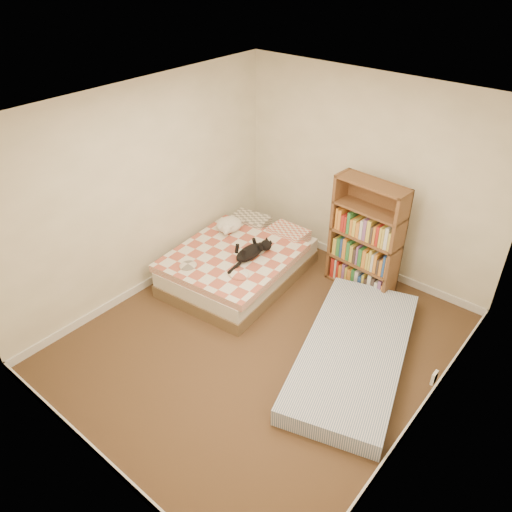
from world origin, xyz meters
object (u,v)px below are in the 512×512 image
Objects in this scene: black_cat at (252,251)px; white_dog at (229,225)px; floor_mattress at (354,353)px; bookshelf at (365,250)px; bed at (241,262)px.

white_dog is at bearing 170.56° from black_cat.
floor_mattress is 5.28× the size of white_dog.
floor_mattress is at bearing 3.49° from black_cat.
white_dog is (-1.67, -0.60, -0.01)m from bookshelf.
floor_mattress is 1.73m from black_cat.
bookshelf is at bearing 54.46° from black_cat.
black_cat reaches higher than bed.
white_dog is (-2.27, 0.60, 0.43)m from floor_mattress.
white_dog reaches higher than floor_mattress.
white_dog is (-0.63, 0.28, 0.01)m from black_cat.
bookshelf is (1.27, 0.82, 0.31)m from bed.
floor_mattress is at bearing -2.19° from white_dog.
bookshelf is at bearing 99.82° from floor_mattress.
bed is 2.60× the size of black_cat.
white_dog is (-0.39, 0.22, 0.30)m from bed.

